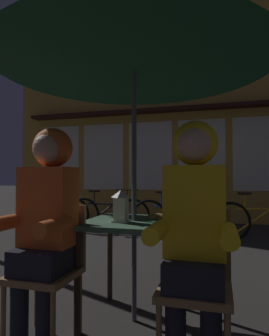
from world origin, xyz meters
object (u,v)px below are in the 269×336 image
Objects in this scene: person_left_hooded at (46,210)px; bicycle_third at (177,217)px; book at (163,217)px; person_right_hooded at (195,215)px; chair_left at (50,263)px; bicycle_nearest at (53,212)px; cafe_table at (134,234)px; patio_umbrella at (134,47)px; lantern at (121,205)px; bicycle_fourth at (263,221)px; chair_right at (196,276)px; bicycle_second at (108,214)px.

bicycle_third is at bearing 84.66° from person_left_hooded.
person_right_hooded is at bearing -43.09° from book.
bicycle_nearest is at bearing 121.19° from chair_left.
person_right_hooded is (0.48, -0.43, 0.21)m from cafe_table.
cafe_table is 3.27m from bicycle_third.
patio_umbrella is 1.65× the size of person_right_hooded.
person_right_hooded reaches higher than cafe_table.
bicycle_nearest is at bearing 127.73° from lantern.
person_right_hooded is at bearing -3.39° from chair_left.
bicycle_third reaches higher than book.
patio_umbrella reaches higher than book.
bicycle_fourth is at bearing -4.85° from bicycle_third.
person_left_hooded reaches higher than bicycle_third.
lantern is at bearing -124.43° from patio_umbrella.
chair_right is 0.52× the size of bicycle_third.
chair_left is at bearing -118.75° from book.
bicycle_second is (-1.01, 3.72, -0.50)m from person_left_hooded.
person_left_hooded is 4.00m from bicycle_fourth.
patio_umbrella is 1.39× the size of bicycle_fourth.
chair_left is 1.03m from person_right_hooded.
bicycle_nearest and bicycle_fourth have the same top height.
person_left_hooded reaches higher than bicycle_nearest.
chair_left is at bearing -58.81° from bicycle_nearest.
bicycle_third is at bearing 84.57° from chair_left.
cafe_table is at bearing -50.67° from bicycle_nearest.
lantern reaches higher than chair_left.
chair_right is at bearing 90.00° from person_right_hooded.
cafe_table is 0.32× the size of patio_umbrella.
person_left_hooded is at bearing -115.99° from book.
lantern reaches higher than book.
bicycle_nearest is (-2.69, 3.28, -0.29)m from cafe_table.
book is at bearing 39.94° from chair_left.
cafe_table is 3.40m from bicycle_fourth.
bicycle_fourth is 8.32× the size of book.
bicycle_fourth is at bearing 63.62° from person_left_hooded.
book is (-1.10, -2.94, 0.41)m from bicycle_fourth.
person_right_hooded is at bearing -41.57° from patio_umbrella.
lantern is 3.54m from bicycle_fourth.
person_right_hooded is 0.69m from book.
patio_umbrella is 4.00m from bicycle_second.
patio_umbrella reaches higher than cafe_table.
book is (-0.29, 0.56, 0.26)m from chair_right.
lantern is at bearing -124.43° from cafe_table.
bicycle_nearest is 2.56m from bicycle_third.
lantern is 0.27× the size of chair_right.
chair_left is at bearing -74.60° from bicycle_second.
chair_left is at bearing -142.45° from patio_umbrella.
chair_right is 4.84m from bicycle_nearest.
patio_umbrella is 1.65× the size of person_left_hooded.
bicycle_nearest reaches higher than book.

